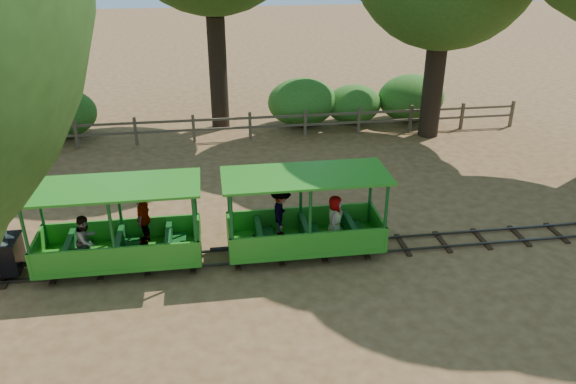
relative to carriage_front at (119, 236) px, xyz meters
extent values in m
plane|color=#9E7144|center=(4.57, -0.02, -0.81)|extent=(90.00, 90.00, 0.00)
cube|color=#3F3D3A|center=(4.57, -0.32, -0.73)|extent=(22.00, 0.05, 0.05)
cube|color=#3F3D3A|center=(4.57, 0.28, -0.73)|extent=(22.00, 0.05, 0.05)
cube|color=#382314|center=(4.57, -0.02, -0.78)|extent=(0.12, 1.00, 0.05)
cube|color=#382314|center=(-0.43, -0.02, -0.78)|extent=(0.12, 1.00, 0.05)
cube|color=#382314|center=(9.57, -0.02, -0.78)|extent=(0.12, 1.00, 0.05)
cylinder|color=maroon|center=(-2.64, 0.34, -0.53)|extent=(0.36, 0.06, 0.36)
cube|color=#2C8C1E|center=(0.00, -0.02, -0.48)|extent=(3.56, 1.36, 0.10)
cube|color=#12501B|center=(0.00, -0.02, -0.60)|extent=(3.20, 0.52, 0.15)
cube|color=#2C8C1E|center=(0.00, -0.65, -0.16)|extent=(3.56, 0.06, 0.52)
cube|color=#2C8C1E|center=(0.00, 0.62, -0.16)|extent=(3.56, 0.06, 0.52)
cube|color=#2C8C1E|center=(0.00, -0.02, 1.20)|extent=(3.71, 1.52, 0.05)
cylinder|color=#12501B|center=(-1.69, -0.63, 0.36)|extent=(0.07, 0.07, 1.67)
cylinder|color=#12501B|center=(-1.69, 0.60, 0.36)|extent=(0.07, 0.07, 1.67)
cylinder|color=#12501B|center=(1.70, -0.63, 0.36)|extent=(0.07, 0.07, 1.67)
cylinder|color=#12501B|center=(1.70, 0.60, 0.36)|extent=(0.07, 0.07, 1.67)
cube|color=#12501B|center=(-1.07, -0.02, -0.22)|extent=(0.13, 1.15, 0.42)
cube|color=#12501B|center=(0.00, -0.02, -0.22)|extent=(0.13, 1.15, 0.42)
cube|color=#12501B|center=(1.07, -0.02, -0.22)|extent=(0.13, 1.15, 0.42)
cylinder|color=black|center=(-1.14, -0.37, -0.56)|extent=(0.29, 0.06, 0.29)
cylinder|color=black|center=(-1.14, 0.34, -0.56)|extent=(0.29, 0.06, 0.29)
cylinder|color=black|center=(1.14, -0.37, -0.56)|extent=(0.29, 0.06, 0.29)
cylinder|color=black|center=(1.14, 0.34, -0.56)|extent=(0.29, 0.06, 0.29)
imported|color=gray|center=(-0.60, -0.34, 0.15)|extent=(0.63, 0.69, 1.15)
imported|color=gray|center=(0.53, 0.38, 0.23)|extent=(0.43, 0.80, 1.30)
cube|color=#2C8C1E|center=(4.16, -0.02, -0.48)|extent=(3.56, 1.36, 0.10)
cube|color=#12501B|center=(4.16, -0.02, -0.60)|extent=(3.20, 0.52, 0.15)
cube|color=#2C8C1E|center=(4.16, -0.65, -0.16)|extent=(3.56, 0.06, 0.52)
cube|color=#2C8C1E|center=(4.16, 0.62, -0.16)|extent=(3.56, 0.06, 0.52)
cube|color=#2C8C1E|center=(4.16, -0.02, 1.20)|extent=(3.71, 1.52, 0.05)
cylinder|color=#12501B|center=(2.47, -0.63, 0.36)|extent=(0.07, 0.07, 1.67)
cylinder|color=#12501B|center=(2.47, 0.60, 0.36)|extent=(0.07, 0.07, 1.67)
cylinder|color=#12501B|center=(5.85, -0.63, 0.36)|extent=(0.07, 0.07, 1.67)
cylinder|color=#12501B|center=(5.85, 0.60, 0.36)|extent=(0.07, 0.07, 1.67)
cube|color=#12501B|center=(3.09, -0.02, -0.22)|extent=(0.13, 1.15, 0.42)
cube|color=#12501B|center=(4.16, -0.02, -0.22)|extent=(0.13, 1.15, 0.42)
cube|color=#12501B|center=(5.23, -0.02, -0.22)|extent=(0.13, 1.15, 0.42)
cylinder|color=black|center=(3.02, -0.37, -0.56)|extent=(0.29, 0.06, 0.29)
cylinder|color=black|center=(3.02, 0.34, -0.56)|extent=(0.29, 0.06, 0.29)
cylinder|color=black|center=(5.30, -0.37, -0.56)|extent=(0.29, 0.06, 0.29)
cylinder|color=black|center=(5.30, 0.34, -0.56)|extent=(0.29, 0.06, 0.29)
imported|color=gray|center=(3.64, 0.23, 0.19)|extent=(0.61, 0.88, 1.24)
imported|color=gray|center=(4.82, -0.18, 0.15)|extent=(0.57, 0.66, 1.15)
cylinder|color=#2D2116|center=(-3.93, 5.98, 1.16)|extent=(0.70, 0.70, 3.94)
cylinder|color=#2D2116|center=(2.57, 9.48, 1.24)|extent=(0.66, 0.66, 4.09)
cylinder|color=#2D2116|center=(10.07, 7.48, 0.88)|extent=(0.72, 0.72, 3.38)
cylinder|color=#2D2116|center=(10.07, 7.48, 3.53)|extent=(0.54, 0.54, 1.93)
cube|color=brown|center=(-4.43, 7.98, -0.31)|extent=(0.10, 0.10, 1.00)
cube|color=brown|center=(-2.43, 7.98, -0.31)|extent=(0.10, 0.10, 1.00)
cube|color=brown|center=(-0.43, 7.98, -0.31)|extent=(0.10, 0.10, 1.00)
cube|color=brown|center=(1.57, 7.98, -0.31)|extent=(0.10, 0.10, 1.00)
cube|color=brown|center=(3.57, 7.98, -0.31)|extent=(0.10, 0.10, 1.00)
cube|color=brown|center=(5.57, 7.98, -0.31)|extent=(0.10, 0.10, 1.00)
cube|color=brown|center=(7.57, 7.98, -0.31)|extent=(0.10, 0.10, 1.00)
cube|color=brown|center=(9.57, 7.98, -0.31)|extent=(0.10, 0.10, 1.00)
cube|color=brown|center=(11.57, 7.98, -0.31)|extent=(0.10, 0.10, 1.00)
cube|color=brown|center=(13.57, 7.98, -0.31)|extent=(0.10, 0.10, 1.00)
cube|color=brown|center=(4.57, 7.98, -0.01)|extent=(18.00, 0.06, 0.08)
cube|color=brown|center=(4.57, 7.98, -0.36)|extent=(18.00, 0.06, 0.08)
ellipsoid|color=#2D6B1E|center=(-3.15, 9.28, 0.07)|extent=(2.55, 1.96, 1.76)
ellipsoid|color=#2D6B1E|center=(5.68, 9.28, 0.10)|extent=(2.63, 2.03, 1.82)
ellipsoid|color=#2D6B1E|center=(7.69, 9.28, -0.06)|extent=(2.16, 1.67, 1.50)
ellipsoid|color=#2D6B1E|center=(9.99, 9.28, 0.10)|extent=(2.62, 2.01, 1.81)
camera|label=1|loc=(2.13, -11.14, 6.18)|focal=35.00mm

